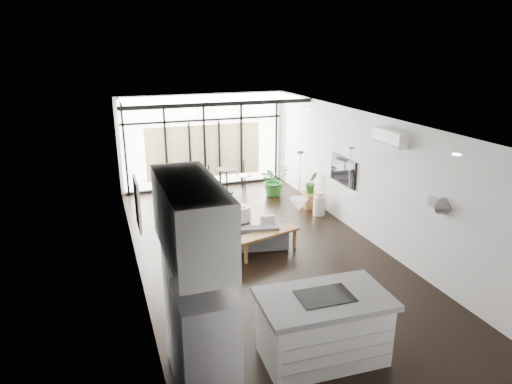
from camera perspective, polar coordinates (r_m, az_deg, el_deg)
floor at (r=9.70m, az=0.60°, el=-7.55°), size 5.00×10.00×0.00m
ceiling at (r=8.85m, az=0.66°, el=8.99°), size 5.00×10.00×0.00m
wall_left at (r=8.69m, az=-15.05°, el=-1.37°), size 0.02×10.00×2.80m
wall_right at (r=10.28m, az=13.83°, el=1.76°), size 0.02×10.00×2.80m
wall_back at (r=13.83m, az=-6.57°, el=6.34°), size 5.00×0.02×2.80m
wall_front at (r=5.22m, az=20.64°, el=-15.75°), size 5.00×0.02×2.80m
glazing at (r=13.72m, az=-6.45°, el=6.24°), size 5.00×0.20×2.80m
skylight at (r=12.65m, az=-5.73°, el=11.55°), size 4.70×1.90×0.06m
neighbour_building at (r=13.85m, az=-6.47°, el=5.08°), size 3.50×0.02×1.60m
island at (r=6.61m, az=8.38°, el=-16.38°), size 1.82×1.13×0.97m
cooktop at (r=6.35m, az=8.59°, el=-12.72°), size 0.77×0.53×0.01m
fridge at (r=5.54m, az=-6.21°, el=-19.75°), size 0.64×0.80×1.64m
appliance_column at (r=6.00m, az=-7.89°, el=-11.06°), size 0.67×0.71×2.60m
upper_cabinets at (r=5.14m, az=-8.15°, el=-3.30°), size 0.62×1.75×0.86m
pendant_left at (r=6.52m, az=5.37°, el=-1.57°), size 0.26×0.26×0.18m
pendant_right at (r=6.88m, az=11.43°, el=-0.79°), size 0.26×0.26×0.18m
sofa at (r=9.85m, az=-1.49°, el=-4.86°), size 1.91×0.88×0.72m
console_bench at (r=9.58m, az=1.42°, el=-6.36°), size 1.50×0.72×0.47m
pouf at (r=11.32m, az=-1.85°, el=-2.67°), size 0.57×0.57×0.37m
crate at (r=12.35m, az=6.87°, el=-0.97°), size 0.51×0.51×0.37m
plant_tall at (r=13.12m, az=2.26°, el=1.12°), size 1.10×1.16×0.73m
plant_crate at (r=12.25m, az=6.93°, el=0.44°), size 0.35×0.61×0.27m
milk_can at (r=11.76m, az=7.92°, el=-1.40°), size 0.32×0.32×0.61m
bistro_set at (r=13.40m, az=-3.67°, el=1.41°), size 1.53×0.74×0.71m
tv at (r=11.10m, az=10.83°, el=2.64°), size 0.05×1.10×0.65m
ac_unit at (r=9.33m, az=16.36°, el=6.55°), size 0.22×0.90×0.30m
framed_art at (r=8.17m, az=-14.61°, el=-1.46°), size 0.04×0.70×0.90m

